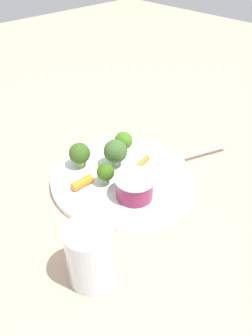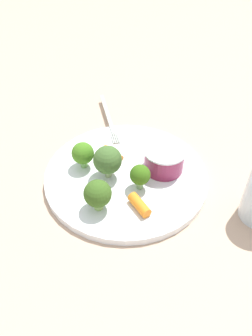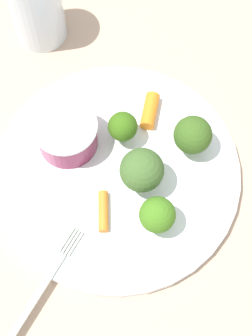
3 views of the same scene
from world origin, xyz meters
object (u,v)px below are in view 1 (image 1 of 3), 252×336
Objects in this scene: broccoli_floret_2 at (124,141)px; drinking_glass at (90,255)px; sauce_cup at (135,187)px; carrot_stick_0 at (142,162)px; carrot_stick_1 at (82,183)px; fork at (193,154)px; broccoli_floret_1 at (107,174)px; broccoli_floret_0 at (115,151)px; broccoli_floret_3 at (80,154)px; plate at (122,177)px.

broccoli_floret_2 is 0.49× the size of drinking_glass.
carrot_stick_0 is at bearing 125.33° from sauce_cup.
carrot_stick_1 reaches higher than fork.
drinking_glass is (0.12, -0.13, 0.01)m from broccoli_floret_1.
carrot_stick_1 is at bearing -149.04° from sauce_cup.
broccoli_floret_1 is (0.03, -0.05, -0.01)m from broccoli_floret_0.
broccoli_floret_0 is 1.13× the size of broccoli_floret_3.
broccoli_floret_1 reaches higher than carrot_stick_1.
broccoli_floret_1 is 0.08m from broccoli_floret_3.
broccoli_floret_0 is 0.06m from carrot_stick_0.
broccoli_floret_1 is 0.18m from drinking_glass.
broccoli_floret_0 is 1.22× the size of broccoli_floret_2.
plate is 0.21m from drinking_glass.
fork is (-0.00, 0.17, -0.02)m from sauce_cup.
fork is (0.05, 0.18, -0.02)m from broccoli_floret_1.
broccoli_floret_1 reaches higher than fork.
plate is 0.09m from broccoli_floret_3.
broccoli_floret_3 is 0.24m from drinking_glass.
broccoli_floret_1 is at bearing -90.49° from carrot_stick_0.
fork is (0.05, 0.10, -0.00)m from carrot_stick_0.
sauce_cup is 0.05m from broccoli_floret_1.
carrot_stick_1 is (-0.08, -0.05, -0.01)m from sauce_cup.
sauce_cup is 1.45× the size of broccoli_floret_2.
sauce_cup is at bearing 6.69° from broccoli_floret_3.
broccoli_floret_0 is 0.36× the size of fork.
broccoli_floret_2 is (-0.11, 0.07, 0.01)m from sauce_cup.
broccoli_floret_0 is at bearing 159.82° from plate.
carrot_stick_1 is 0.18m from drinking_glass.
broccoli_floret_3 reaches higher than broccoli_floret_1.
plate is 0.08m from broccoli_floret_2.
plate is 4.66× the size of broccoli_floret_0.
plate is 3.92× the size of sauce_cup.
broccoli_floret_3 is at bearing -131.66° from carrot_stick_0.
broccoli_floret_3 is 0.12m from carrot_stick_0.
broccoli_floret_3 is 0.06m from carrot_stick_1.
sauce_cup is at bearing 30.96° from carrot_stick_1.
broccoli_floret_0 is at bearing 91.95° from carrot_stick_1.
broccoli_floret_3 reaches higher than plate.
carrot_stick_0 is at bearing 118.01° from drinking_glass.
carrot_stick_0 is at bearing 49.99° from broccoli_floret_0.
carrot_stick_1 is 0.23m from fork.
fork is 1.66× the size of drinking_glass.
plate is at bearing 157.37° from sauce_cup.
carrot_stick_0 is at bearing 83.65° from plate.
broccoli_floret_2 reaches higher than plate.
fork is (0.08, 0.22, -0.01)m from carrot_stick_1.
carrot_stick_1 is (0.05, -0.03, -0.02)m from broccoli_floret_3.
fork is at bearing 102.21° from drinking_glass.
fork reaches higher than plate.
broccoli_floret_1 reaches higher than carrot_stick_0.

